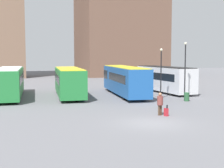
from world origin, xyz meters
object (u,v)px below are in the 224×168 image
bus_2 (124,79)px  suitcase (166,112)px  trash_bin (187,97)px  bus_3 (164,78)px  bus_0 (9,81)px  lamp_post_1 (161,69)px  traveler (160,102)px  lamp_post_0 (185,66)px  bus_1 (69,81)px

bus_2 → suitcase: 12.98m
suitcase → trash_bin: bearing=-48.6°
bus_3 → suitcase: (-7.11, -14.04, -1.41)m
trash_bin → bus_0: bearing=153.3°
lamp_post_1 → traveler: bearing=-117.1°
bus_0 → bus_3: 18.30m
bus_2 → bus_3: bus_2 is taller
traveler → suitcase: 0.89m
bus_0 → bus_2: size_ratio=0.95×
traveler → trash_bin: traveler is taller
trash_bin → lamp_post_0: bearing=75.4°
bus_0 → bus_3: (18.29, -0.71, -0.02)m
bus_1 → lamp_post_0: bearing=-116.1°
bus_0 → bus_2: bus_2 is taller
bus_1 → lamp_post_1: 10.16m
lamp_post_1 → trash_bin: size_ratio=6.19×
lamp_post_0 → trash_bin: 3.11m
bus_2 → lamp_post_0: size_ratio=2.16×
bus_3 → traveler: size_ratio=5.98×
bus_0 → trash_bin: bus_0 is taller
bus_3 → bus_1: bearing=89.2°
bus_2 → suitcase: (-1.38, -12.82, -1.48)m
bus_0 → bus_3: size_ratio=1.17×
traveler → lamp_post_0: size_ratio=0.30×
bus_3 → trash_bin: bus_3 is taller
bus_2 → lamp_post_0: bearing=-136.9°
bus_1 → suitcase: (4.90, -13.53, -1.41)m
bus_1 → traveler: size_ratio=6.27×
bus_0 → suitcase: (11.18, -14.75, -1.43)m
suitcase → trash_bin: 8.44m
bus_3 → suitcase: bus_3 is taller
traveler → bus_0: bearing=30.1°
lamp_post_0 → traveler: bearing=-132.6°
trash_bin → traveler: bearing=-135.0°
traveler → lamp_post_0: (6.09, 6.62, 2.41)m
bus_0 → lamp_post_1: 16.35m
lamp_post_0 → lamp_post_1: (-1.83, 1.71, -0.32)m
bus_3 → lamp_post_0: size_ratio=1.77×
bus_0 → lamp_post_1: bearing=-107.7°
bus_0 → suitcase: 18.57m
bus_1 → bus_3: size_ratio=1.05×
traveler → lamp_post_1: (4.26, 8.32, 2.09)m
bus_1 → bus_3: (12.00, 0.51, 0.00)m
lamp_post_0 → bus_1: bearing=148.7°
bus_1 → traveler: bus_1 is taller
suitcase → lamp_post_1: (3.95, 8.74, 2.82)m
suitcase → lamp_post_1: size_ratio=0.16×
traveler → suitcase: (0.30, -0.42, -0.73)m
traveler → bus_3: bearing=-35.6°
lamp_post_1 → bus_3: bearing=59.3°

